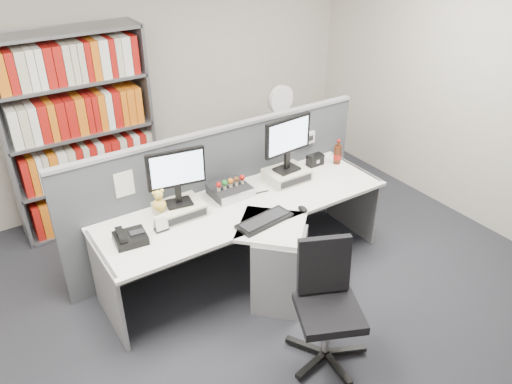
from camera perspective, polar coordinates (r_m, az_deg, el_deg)
ground at (r=4.29m, az=4.91°, el=-14.42°), size 5.50×5.50×0.00m
room_shell at (r=3.30m, az=6.26°, el=8.37°), size 5.04×5.54×2.72m
partition at (r=4.73m, az=-3.93°, el=0.22°), size 3.00×0.08×1.27m
desk at (r=4.36m, az=0.40°, el=-5.58°), size 2.60×1.20×0.72m
monitor_riser_left at (r=4.25m, az=-8.57°, el=-1.91°), size 0.38×0.31×0.10m
monitor_riser_right at (r=4.74m, az=3.48°, el=1.94°), size 0.38×0.31×0.10m
monitor_left at (r=4.09m, az=-8.94°, el=2.15°), size 0.48×0.18×0.49m
monitor_right at (r=4.58m, az=3.60°, el=5.89°), size 0.51×0.18×0.51m
desktop_pc at (r=4.49m, az=-2.96°, el=0.17°), size 0.33×0.30×0.09m
figurines at (r=4.43m, az=-2.88°, el=1.15°), size 0.29×0.05×0.09m
keyboard at (r=4.12m, az=0.95°, el=-3.23°), size 0.51×0.25×0.03m
mouse at (r=4.28m, az=5.28°, el=-1.90°), size 0.06×0.10×0.04m
desk_phone at (r=4.00m, az=-14.03°, el=-5.01°), size 0.26×0.24×0.10m
desk_calendar at (r=4.08m, az=-10.68°, el=-3.61°), size 0.11×0.08×0.13m
plush_toy at (r=4.12m, az=-10.85°, el=-1.13°), size 0.11×0.11×0.19m
speaker at (r=5.03m, az=6.67°, el=3.61°), size 0.16×0.09×0.11m
cola_bottle at (r=5.07m, az=9.15°, el=4.19°), size 0.08×0.08×0.25m
shelving_unit at (r=5.32m, az=-19.15°, el=6.00°), size 1.41×0.40×2.00m
filing_cabinet at (r=6.00m, az=2.58°, el=3.85°), size 0.45×0.61×0.70m
desk_fan at (r=5.72m, az=2.74°, el=10.02°), size 0.32×0.19×0.54m
office_chair at (r=3.76m, az=7.95°, el=-12.00°), size 0.62×0.63×0.93m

